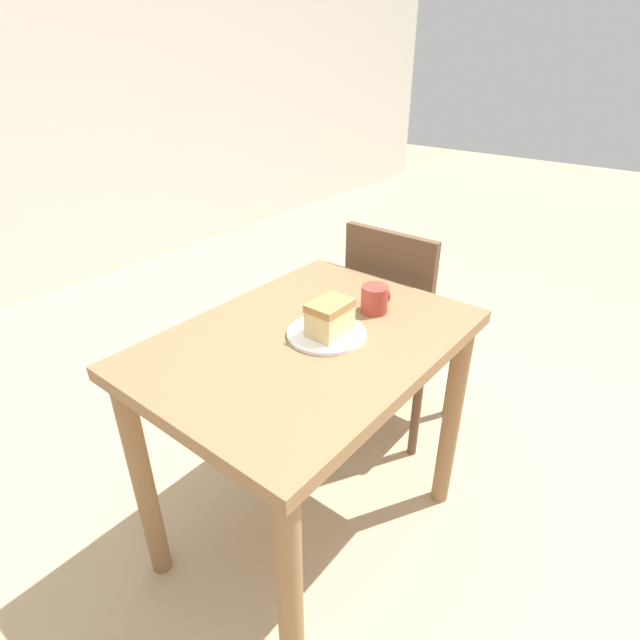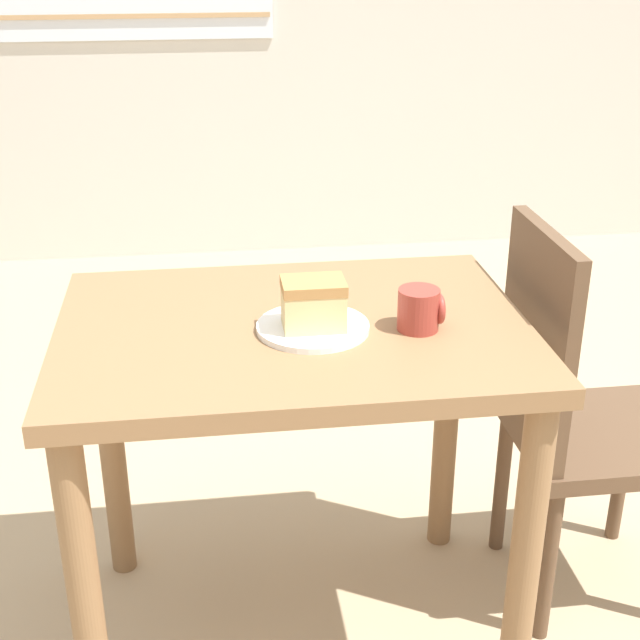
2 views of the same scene
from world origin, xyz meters
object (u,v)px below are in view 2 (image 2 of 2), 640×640
at_px(chair_near_window, 574,412).
at_px(cake_slice, 313,304).
at_px(coffee_mug, 420,309).
at_px(dining_table_near, 294,386).
at_px(plate, 313,327).

bearing_deg(chair_near_window, cake_slice, 101.29).
bearing_deg(coffee_mug, chair_near_window, 18.31).
bearing_deg(dining_table_near, coffee_mug, -13.97).
xyz_separation_m(plate, cake_slice, (0.00, -0.01, 0.05)).
distance_m(chair_near_window, plate, 0.68).
relative_size(chair_near_window, cake_slice, 7.75).
distance_m(chair_near_window, coffee_mug, 0.54).
bearing_deg(cake_slice, chair_near_window, 11.29).
bearing_deg(cake_slice, dining_table_near, 126.10).
distance_m(dining_table_near, cake_slice, 0.21).
bearing_deg(dining_table_near, cake_slice, -53.90).
bearing_deg(plate, chair_near_window, 10.32).
xyz_separation_m(chair_near_window, plate, (-0.60, -0.11, 0.30)).
distance_m(dining_table_near, chair_near_window, 0.66).
bearing_deg(coffee_mug, dining_table_near, 166.03).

